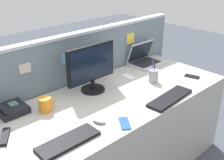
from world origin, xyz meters
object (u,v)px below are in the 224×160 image
at_px(pen_cup, 153,76).
at_px(tv_remote, 5,137).
at_px(laptop, 144,59).
at_px(keyboard_spare, 68,141).
at_px(desktop_monitor, 92,67).
at_px(desk_phone, 11,109).
at_px(cell_phone_blue_case, 125,123).
at_px(computer_mouse_right_hand, 99,120).
at_px(cell_phone_black_slab, 192,76).
at_px(keyboard_main, 170,98).
at_px(cell_phone_white_slab, 129,77).
at_px(coffee_mug, 45,104).

bearing_deg(pen_cup, tv_remote, 175.97).
height_order(laptop, keyboard_spare, laptop).
relative_size(desktop_monitor, desk_phone, 2.26).
distance_m(desk_phone, cell_phone_blue_case, 0.80).
relative_size(computer_mouse_right_hand, cell_phone_blue_case, 0.70).
distance_m(keyboard_spare, computer_mouse_right_hand, 0.28).
bearing_deg(pen_cup, cell_phone_blue_case, -155.66).
xyz_separation_m(computer_mouse_right_hand, cell_phone_black_slab, (1.10, -0.01, -0.01)).
height_order(laptop, computer_mouse_right_hand, laptop).
bearing_deg(keyboard_main, pen_cup, 57.72).
xyz_separation_m(desktop_monitor, cell_phone_white_slab, (0.40, -0.03, -0.20)).
bearing_deg(cell_phone_black_slab, cell_phone_blue_case, 170.77).
bearing_deg(cell_phone_black_slab, desk_phone, 144.37).
bearing_deg(tv_remote, desk_phone, 90.47).
bearing_deg(desk_phone, desktop_monitor, -9.68).
xyz_separation_m(laptop, coffee_mug, (-1.21, -0.14, -0.00)).
bearing_deg(computer_mouse_right_hand, keyboard_spare, 178.24).
xyz_separation_m(cell_phone_blue_case, tv_remote, (-0.64, 0.38, 0.01)).
height_order(computer_mouse_right_hand, cell_phone_white_slab, computer_mouse_right_hand).
distance_m(desktop_monitor, cell_phone_white_slab, 0.45).
distance_m(desktop_monitor, computer_mouse_right_hand, 0.52).
bearing_deg(computer_mouse_right_hand, pen_cup, 0.84).
bearing_deg(coffee_mug, cell_phone_white_slab, 0.67).
xyz_separation_m(desktop_monitor, desk_phone, (-0.64, 0.11, -0.18)).
height_order(computer_mouse_right_hand, pen_cup, pen_cup).
bearing_deg(cell_phone_white_slab, coffee_mug, -171.38).
distance_m(laptop, keyboard_spare, 1.41).
bearing_deg(desktop_monitor, cell_phone_black_slab, -26.37).
bearing_deg(desk_phone, computer_mouse_right_hand, -53.77).
bearing_deg(laptop, desk_phone, 179.79).
height_order(cell_phone_black_slab, cell_phone_blue_case, same).
height_order(desk_phone, coffee_mug, coffee_mug).
bearing_deg(cell_phone_black_slab, pen_cup, 136.75).
height_order(laptop, cell_phone_white_slab, laptop).
distance_m(laptop, cell_phone_black_slab, 0.52).
height_order(keyboard_spare, coffee_mug, coffee_mug).
xyz_separation_m(laptop, computer_mouse_right_hand, (-1.02, -0.50, -0.04)).
xyz_separation_m(desktop_monitor, pen_cup, (0.49, -0.24, -0.15)).
bearing_deg(cell_phone_white_slab, desk_phone, -179.40).
bearing_deg(cell_phone_blue_case, keyboard_main, 35.13).
bearing_deg(tv_remote, keyboard_spare, -17.58).
xyz_separation_m(cell_phone_black_slab, cell_phone_blue_case, (-0.99, -0.12, 0.00)).
xyz_separation_m(cell_phone_blue_case, coffee_mug, (-0.29, 0.49, 0.05)).
height_order(desk_phone, computer_mouse_right_hand, desk_phone).
bearing_deg(tv_remote, keyboard_main, 13.27).
bearing_deg(cell_phone_blue_case, laptop, 69.79).
bearing_deg(tv_remote, cell_phone_black_slab, 22.72).
relative_size(computer_mouse_right_hand, cell_phone_black_slab, 0.77).
xyz_separation_m(keyboard_main, pen_cup, (0.15, 0.29, 0.05)).
bearing_deg(cell_phone_black_slab, coffee_mug, 147.49).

